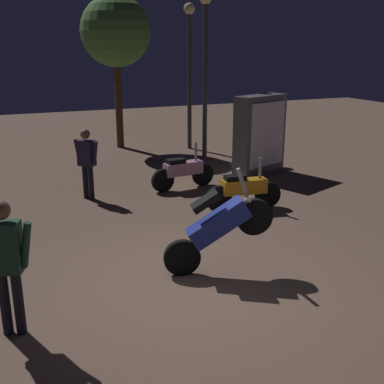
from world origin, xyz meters
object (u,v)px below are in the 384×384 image
streetlamp_near (189,58)px  kiosk_billboard (260,135)px  motorcycle_pink_parked_right (183,171)px  motorcycle_blue_foreground (218,226)px  person_rider_beside (87,158)px  person_bystander_far (6,257)px  motorcycle_orange_parked_left (244,190)px  streetlamp_far (205,55)px

streetlamp_near → kiosk_billboard: 4.27m
motorcycle_pink_parked_right → kiosk_billboard: 2.58m
motorcycle_pink_parked_right → streetlamp_near: size_ratio=0.36×
motorcycle_blue_foreground → kiosk_billboard: bearing=66.7°
person_rider_beside → streetlamp_near: (4.26, 4.23, 2.03)m
person_bystander_far → person_rider_beside: bearing=1.1°
streetlamp_near → motorcycle_orange_parked_left: bearing=-102.7°
person_bystander_far → kiosk_billboard: (6.60, 5.40, 0.05)m
person_rider_beside → kiosk_billboard: (4.70, 0.44, 0.11)m
motorcycle_orange_parked_left → person_bystander_far: size_ratio=0.98×
motorcycle_blue_foreground → motorcycle_orange_parked_left: (1.79, 2.42, -0.31)m
motorcycle_blue_foreground → streetlamp_far: size_ratio=0.34×
streetlamp_near → streetlamp_far: (-0.08, -1.39, 0.10)m
motorcycle_orange_parked_left → person_bystander_far: bearing=-140.2°
motorcycle_orange_parked_left → person_rider_beside: 3.54m
streetlamp_far → motorcycle_orange_parked_left: bearing=-105.3°
motorcycle_orange_parked_left → streetlamp_far: size_ratio=0.34×
motorcycle_pink_parked_right → motorcycle_orange_parked_left: bearing=-79.2°
person_rider_beside → motorcycle_blue_foreground: bearing=-116.1°
person_rider_beside → person_bystander_far: (-1.90, -4.96, 0.07)m
motorcycle_blue_foreground → kiosk_billboard: size_ratio=0.78×
streetlamp_far → kiosk_billboard: bearing=-77.8°
kiosk_billboard → motorcycle_blue_foreground: bearing=32.9°
streetlamp_far → kiosk_billboard: size_ratio=2.29×
motorcycle_blue_foreground → person_bystander_far: person_bystander_far is taller
motorcycle_orange_parked_left → motorcycle_blue_foreground: bearing=-118.3°
motorcycle_orange_parked_left → kiosk_billboard: 3.15m
motorcycle_blue_foreground → streetlamp_near: 9.52m
motorcycle_pink_parked_right → person_bystander_far: (-4.16, -4.84, 0.57)m
person_rider_beside → streetlamp_near: streetlamp_near is taller
motorcycle_orange_parked_left → motorcycle_pink_parked_right: bearing=115.4°
motorcycle_orange_parked_left → streetlamp_near: bearing=85.5°
streetlamp_far → kiosk_billboard: 3.18m
person_bystander_far → kiosk_billboard: bearing=-28.7°
motorcycle_orange_parked_left → streetlamp_far: bearing=82.9°
motorcycle_pink_parked_right → kiosk_billboard: kiosk_billboard is taller
kiosk_billboard → motorcycle_orange_parked_left: bearing=32.8°
kiosk_billboard → person_rider_beside: bearing=-15.1°
motorcycle_orange_parked_left → streetlamp_near: 6.90m
motorcycle_blue_foreground → kiosk_billboard: kiosk_billboard is taller
person_bystander_far → streetlamp_far: streetlamp_far is taller
motorcycle_orange_parked_left → streetlamp_near: streetlamp_near is taller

